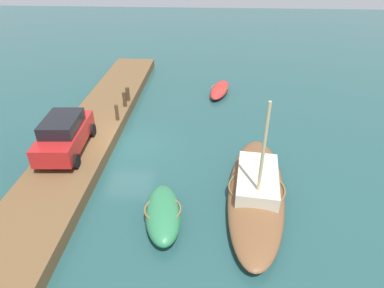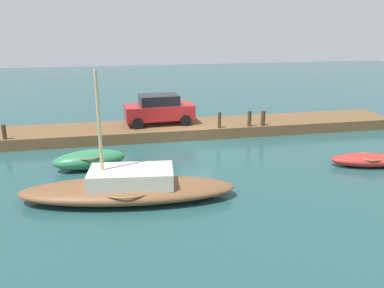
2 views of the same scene
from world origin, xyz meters
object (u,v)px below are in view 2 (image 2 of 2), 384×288
at_px(sailboat_brown, 129,187).
at_px(parked_car, 159,109).
at_px(dinghy_green, 90,159).
at_px(mooring_post_mid_west, 249,119).
at_px(mooring_post_east, 4,132).
at_px(rowboat_red, 368,160).
at_px(mooring_post_west, 263,118).
at_px(mooring_post_mid_east, 219,120).

bearing_deg(sailboat_brown, parked_car, -97.63).
bearing_deg(dinghy_green, mooring_post_mid_west, -167.53).
relative_size(dinghy_green, mooring_post_east, 4.38).
bearing_deg(mooring_post_mid_west, sailboat_brown, 44.66).
bearing_deg(rowboat_red, sailboat_brown, 19.73).
distance_m(mooring_post_mid_west, mooring_post_east, 13.14).
xyz_separation_m(mooring_post_mid_west, parked_car, (5.00, -1.59, 0.43)).
bearing_deg(mooring_post_mid_west, rowboat_red, 122.92).
distance_m(dinghy_green, sailboat_brown, 3.95).
height_order(mooring_post_east, parked_car, parked_car).
xyz_separation_m(sailboat_brown, mooring_post_east, (5.93, -7.12, 0.52)).
relative_size(mooring_post_west, mooring_post_mid_west, 0.95).
relative_size(rowboat_red, sailboat_brown, 0.44).
relative_size(mooring_post_mid_east, mooring_post_east, 1.20).
bearing_deg(parked_car, mooring_post_mid_east, 150.26).
relative_size(mooring_post_west, mooring_post_mid_east, 0.93).
distance_m(mooring_post_mid_east, parked_car, 3.61).
bearing_deg(mooring_post_mid_west, mooring_post_east, 0.00).
relative_size(rowboat_red, mooring_post_east, 4.63).
height_order(rowboat_red, mooring_post_mid_west, mooring_post_mid_west).
relative_size(mooring_post_west, parked_car, 0.21).
height_order(sailboat_brown, mooring_post_east, sailboat_brown).
distance_m(sailboat_brown, mooring_post_mid_west, 10.14).
bearing_deg(mooring_post_east, mooring_post_mid_west, 180.00).
xyz_separation_m(dinghy_green, mooring_post_west, (-9.61, -3.49, 0.61)).
bearing_deg(parked_car, mooring_post_mid_west, 158.92).
bearing_deg(dinghy_green, mooring_post_mid_east, -162.69).
relative_size(sailboat_brown, mooring_post_west, 9.50).
bearing_deg(dinghy_green, rowboat_red, 160.59).
distance_m(dinghy_green, mooring_post_mid_west, 9.47).
distance_m(mooring_post_west, mooring_post_mid_west, 0.83).
xyz_separation_m(rowboat_red, parked_car, (8.72, -7.32, 1.20)).
height_order(sailboat_brown, parked_car, sailboat_brown).
distance_m(dinghy_green, mooring_post_east, 5.61).
bearing_deg(rowboat_red, dinghy_green, 2.33).
distance_m(rowboat_red, parked_car, 11.45).
distance_m(dinghy_green, mooring_post_west, 10.24).
relative_size(rowboat_red, mooring_post_mid_east, 3.87).
bearing_deg(sailboat_brown, mooring_post_mid_west, -128.77).
distance_m(rowboat_red, mooring_post_mid_west, 6.88).
bearing_deg(parked_car, rowboat_red, 136.47).
relative_size(sailboat_brown, mooring_post_east, 10.62).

